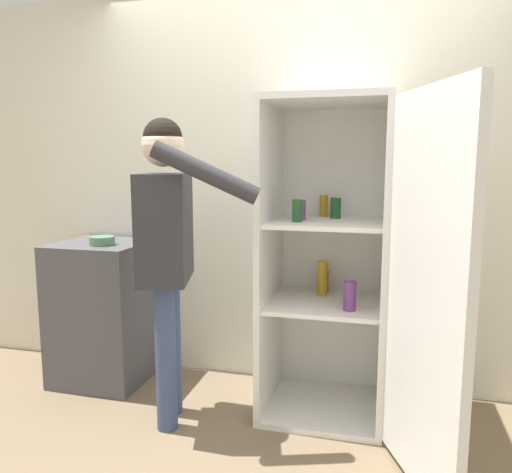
% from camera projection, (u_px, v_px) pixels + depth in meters
% --- Properties ---
extents(ground_plane, '(12.00, 12.00, 0.00)m').
position_uv_depth(ground_plane, '(256.00, 459.00, 2.46)').
color(ground_plane, '#7A664C').
extents(wall_back, '(7.00, 0.06, 2.55)m').
position_uv_depth(wall_back, '(295.00, 190.00, 3.21)').
color(wall_back, silver).
rests_on(wall_back, ground_plane).
extents(refrigerator, '(0.99, 1.30, 1.80)m').
position_uv_depth(refrigerator, '(345.00, 264.00, 2.72)').
color(refrigerator, white).
rests_on(refrigerator, ground_plane).
extents(person, '(0.75, 0.57, 1.68)m').
position_uv_depth(person, '(167.00, 234.00, 2.68)').
color(person, '#384770').
rests_on(person, ground_plane).
extents(counter, '(0.58, 0.55, 0.93)m').
position_uv_depth(counter, '(104.00, 311.00, 3.32)').
color(counter, '#4C4C51').
rests_on(counter, ground_plane).
extents(bowl, '(0.16, 0.16, 0.06)m').
position_uv_depth(bowl, '(102.00, 241.00, 3.15)').
color(bowl, '#517F5B').
rests_on(bowl, counter).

